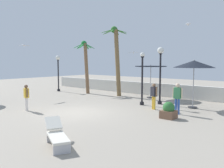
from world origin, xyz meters
TOP-DOWN VIEW (x-y plane):
  - ground_plane at (0.00, 0.00)m, footprint 56.00×56.00m
  - boundary_wall at (0.00, 8.91)m, footprint 25.20×0.30m
  - patio_umbrella_1 at (4.50, 5.56)m, footprint 2.52×2.52m
  - patio_umbrella_2 at (0.35, 7.39)m, footprint 2.42×2.42m
  - palm_tree_0 at (-5.63, 6.10)m, footprint 2.01×1.92m
  - palm_tree_1 at (-2.55, 6.71)m, footprint 2.37×2.27m
  - lamp_post_0 at (-8.76, 5.42)m, footprint 0.44×0.44m
  - lamp_post_1 at (2.25, 5.47)m, footprint 0.44×0.44m
  - lamp_post_2 at (1.49, 4.43)m, footprint 0.31×0.31m
  - lounge_chair_0 at (3.52, -3.97)m, footprint 1.91×1.32m
  - guest_0 at (-2.63, -1.52)m, footprint 0.54×0.34m
  - guest_1 at (2.86, 3.63)m, footprint 0.53×0.35m
  - guest_2 at (4.51, 3.32)m, footprint 0.56×0.26m
  - seagull_0 at (-7.76, 1.37)m, footprint 0.38×1.03m
  - seagull_1 at (2.72, 8.69)m, footprint 0.46×0.97m
  - seagull_2 at (-3.42, 10.37)m, footprint 1.04×0.81m
  - planter at (4.61, 2.14)m, footprint 0.70×0.70m

SIDE VIEW (x-z plane):
  - ground_plane at x=0.00m, z-range 0.00..0.00m
  - planter at x=4.61m, z-range -0.04..0.81m
  - lounge_chair_0 at x=3.52m, z-range -0.01..0.81m
  - boundary_wall at x=0.00m, z-range 0.00..1.05m
  - guest_0 at x=-2.63m, z-range 0.15..1.69m
  - guest_1 at x=2.86m, z-range 0.16..1.74m
  - guest_2 at x=4.51m, z-range 0.18..1.88m
  - lamp_post_2 at x=1.49m, z-range 0.18..3.65m
  - patio_umbrella_2 at x=0.35m, z-range 1.01..3.64m
  - lamp_post_0 at x=-8.76m, z-range 0.65..4.10m
  - lamp_post_1 at x=2.25m, z-range 0.71..4.53m
  - patio_umbrella_1 at x=4.50m, z-range 1.20..4.19m
  - palm_tree_0 at x=-5.63m, z-range 0.55..5.30m
  - palm_tree_1 at x=-2.55m, z-range 0.61..6.42m
  - seagull_2 at x=-3.42m, z-range 3.65..3.83m
  - seagull_0 at x=-7.76m, z-range 4.09..4.23m
  - seagull_1 at x=2.72m, z-range 5.60..5.75m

